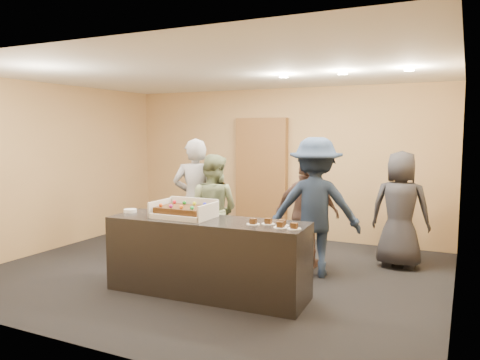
{
  "coord_description": "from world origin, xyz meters",
  "views": [
    {
      "loc": [
        3.07,
        -5.51,
        1.94
      ],
      "look_at": [
        0.39,
        0.0,
        1.29
      ],
      "focal_mm": 35.0,
      "sensor_mm": 36.0,
      "label": 1
    }
  ],
  "objects_px": {
    "cake_box": "(185,213)",
    "serving_counter": "(207,257)",
    "person_server_grey": "(196,201)",
    "storage_cabinet": "(261,177)",
    "person_dark_suit": "(400,209)",
    "person_sage_man": "(213,210)",
    "person_brown_extra": "(307,214)",
    "plate_stack": "(130,211)",
    "sheet_cake": "(184,209)",
    "person_navy_man": "(315,207)"
  },
  "relations": [
    {
      "from": "plate_stack",
      "to": "person_navy_man",
      "type": "height_order",
      "value": "person_navy_man"
    },
    {
      "from": "cake_box",
      "to": "plate_stack",
      "type": "relative_size",
      "value": 4.31
    },
    {
      "from": "person_brown_extra",
      "to": "person_navy_man",
      "type": "bearing_deg",
      "value": 118.14
    },
    {
      "from": "person_dark_suit",
      "to": "cake_box",
      "type": "bearing_deg",
      "value": 44.9
    },
    {
      "from": "cake_box",
      "to": "storage_cabinet",
      "type": "bearing_deg",
      "value": 96.64
    },
    {
      "from": "sheet_cake",
      "to": "person_brown_extra",
      "type": "height_order",
      "value": "person_brown_extra"
    },
    {
      "from": "cake_box",
      "to": "person_navy_man",
      "type": "height_order",
      "value": "person_navy_man"
    },
    {
      "from": "cake_box",
      "to": "serving_counter",
      "type": "bearing_deg",
      "value": -4.68
    },
    {
      "from": "person_server_grey",
      "to": "storage_cabinet",
      "type": "bearing_deg",
      "value": -118.28
    },
    {
      "from": "person_navy_man",
      "to": "person_brown_extra",
      "type": "relative_size",
      "value": 1.21
    },
    {
      "from": "serving_counter",
      "to": "person_dark_suit",
      "type": "bearing_deg",
      "value": 46.07
    },
    {
      "from": "person_server_grey",
      "to": "person_navy_man",
      "type": "distance_m",
      "value": 1.79
    },
    {
      "from": "plate_stack",
      "to": "person_server_grey",
      "type": "relative_size",
      "value": 0.09
    },
    {
      "from": "plate_stack",
      "to": "person_sage_man",
      "type": "relative_size",
      "value": 0.1
    },
    {
      "from": "cake_box",
      "to": "person_brown_extra",
      "type": "relative_size",
      "value": 0.46
    },
    {
      "from": "storage_cabinet",
      "to": "person_dark_suit",
      "type": "bearing_deg",
      "value": -22.01
    },
    {
      "from": "person_navy_man",
      "to": "person_sage_man",
      "type": "bearing_deg",
      "value": -6.66
    },
    {
      "from": "person_server_grey",
      "to": "person_sage_man",
      "type": "height_order",
      "value": "person_server_grey"
    },
    {
      "from": "person_navy_man",
      "to": "cake_box",
      "type": "bearing_deg",
      "value": 30.79
    },
    {
      "from": "plate_stack",
      "to": "person_navy_man",
      "type": "xyz_separation_m",
      "value": [
        2.06,
        1.27,
        0.01
      ]
    },
    {
      "from": "person_dark_suit",
      "to": "serving_counter",
      "type": "bearing_deg",
      "value": 49.68
    },
    {
      "from": "person_brown_extra",
      "to": "person_sage_man",
      "type": "bearing_deg",
      "value": 14.61
    },
    {
      "from": "storage_cabinet",
      "to": "sheet_cake",
      "type": "bearing_deg",
      "value": -83.42
    },
    {
      "from": "person_sage_man",
      "to": "person_dark_suit",
      "type": "height_order",
      "value": "person_dark_suit"
    },
    {
      "from": "sheet_cake",
      "to": "plate_stack",
      "type": "height_order",
      "value": "sheet_cake"
    },
    {
      "from": "person_navy_man",
      "to": "person_server_grey",
      "type": "bearing_deg",
      "value": -10.22
    },
    {
      "from": "serving_counter",
      "to": "person_server_grey",
      "type": "bearing_deg",
      "value": 123.86
    },
    {
      "from": "cake_box",
      "to": "person_server_grey",
      "type": "distance_m",
      "value": 1.24
    },
    {
      "from": "plate_stack",
      "to": "serving_counter",
      "type": "bearing_deg",
      "value": 0.05
    },
    {
      "from": "serving_counter",
      "to": "sheet_cake",
      "type": "xyz_separation_m",
      "value": [
        -0.32,
        0.0,
        0.55
      ]
    },
    {
      "from": "storage_cabinet",
      "to": "serving_counter",
      "type": "bearing_deg",
      "value": -77.88
    },
    {
      "from": "person_sage_man",
      "to": "person_navy_man",
      "type": "distance_m",
      "value": 1.48
    },
    {
      "from": "person_navy_man",
      "to": "person_brown_extra",
      "type": "height_order",
      "value": "person_navy_man"
    },
    {
      "from": "storage_cabinet",
      "to": "cake_box",
      "type": "xyz_separation_m",
      "value": [
        0.37,
        -3.19,
        -0.14
      ]
    },
    {
      "from": "person_server_grey",
      "to": "person_dark_suit",
      "type": "relative_size",
      "value": 1.1
    },
    {
      "from": "person_server_grey",
      "to": "person_navy_man",
      "type": "bearing_deg",
      "value": 160.0
    },
    {
      "from": "person_sage_man",
      "to": "person_brown_extra",
      "type": "xyz_separation_m",
      "value": [
        1.25,
        0.49,
        -0.03
      ]
    },
    {
      "from": "person_sage_man",
      "to": "storage_cabinet",
      "type": "bearing_deg",
      "value": -87.73
    },
    {
      "from": "plate_stack",
      "to": "person_brown_extra",
      "type": "relative_size",
      "value": 0.11
    },
    {
      "from": "plate_stack",
      "to": "sheet_cake",
      "type": "bearing_deg",
      "value": 0.07
    },
    {
      "from": "person_sage_man",
      "to": "person_brown_extra",
      "type": "height_order",
      "value": "person_sage_man"
    },
    {
      "from": "cake_box",
      "to": "person_server_grey",
      "type": "relative_size",
      "value": 0.39
    },
    {
      "from": "storage_cabinet",
      "to": "sheet_cake",
      "type": "height_order",
      "value": "storage_cabinet"
    },
    {
      "from": "person_sage_man",
      "to": "person_brown_extra",
      "type": "bearing_deg",
      "value": -160.6
    },
    {
      "from": "plate_stack",
      "to": "cake_box",
      "type": "bearing_deg",
      "value": 1.92
    },
    {
      "from": "person_server_grey",
      "to": "sheet_cake",
      "type": "bearing_deg",
      "value": 90.96
    },
    {
      "from": "storage_cabinet",
      "to": "cake_box",
      "type": "distance_m",
      "value": 3.22
    },
    {
      "from": "plate_stack",
      "to": "person_dark_suit",
      "type": "bearing_deg",
      "value": 35.59
    },
    {
      "from": "person_sage_man",
      "to": "person_navy_man",
      "type": "xyz_separation_m",
      "value": [
        1.46,
        0.19,
        0.12
      ]
    },
    {
      "from": "cake_box",
      "to": "person_navy_man",
      "type": "bearing_deg",
      "value": 44.86
    }
  ]
}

